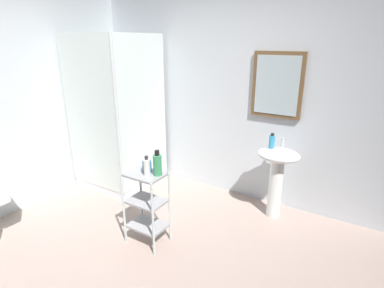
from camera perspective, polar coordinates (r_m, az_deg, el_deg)
ground_plane at (r=2.96m, az=-11.71°, el=-22.07°), size 4.20×4.20×0.02m
wall_back at (r=3.83m, az=6.42°, el=8.87°), size 4.20×0.14×2.50m
shower_stall at (r=4.22m, az=-13.29°, el=-1.69°), size 0.92×0.92×2.00m
pedestal_sink at (r=3.45m, az=15.75°, el=-4.55°), size 0.46×0.37×0.81m
sink_faucet at (r=3.47m, az=16.72°, el=0.40°), size 0.03×0.03×0.10m
storage_cart at (r=3.00m, az=-8.59°, el=-10.83°), size 0.38×0.28×0.74m
hand_soap_bottle at (r=3.37m, az=14.84°, el=0.49°), size 0.06×0.06×0.16m
body_wash_bottle_green at (r=2.78m, az=-6.54°, el=-3.84°), size 0.08×0.08×0.24m
lotion_bottle_white at (r=2.79m, az=-8.52°, el=-4.29°), size 0.06×0.06×0.19m
rinse_cup at (r=2.87m, az=-8.48°, el=-4.21°), size 0.08×0.08×0.11m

